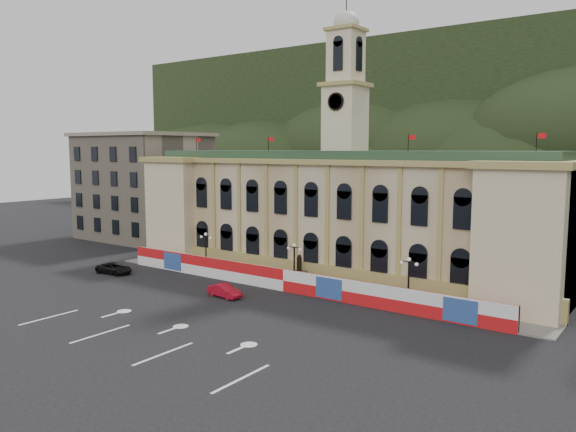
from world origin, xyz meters
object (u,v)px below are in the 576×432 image
Objects in this scene: red_sedan at (225,291)px; black_suv at (114,268)px; statue at (299,276)px; lamp_center at (294,261)px.

black_suv is at bearing 95.18° from red_sedan.
red_sedan is 19.17m from black_suv.
red_sedan is (-3.65, -8.75, -0.49)m from statue.
red_sedan is at bearing -112.66° from statue.
red_sedan is (-3.65, -7.75, -2.38)m from lamp_center.
lamp_center is at bearing -19.74° from red_sedan.
lamp_center is at bearing -77.39° from black_suv.
black_suv is (-22.82, -7.65, -2.38)m from lamp_center.
lamp_center is 0.99× the size of black_suv.
statue reaches higher than red_sedan.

